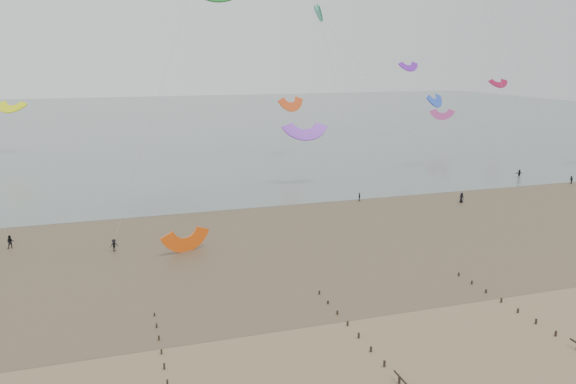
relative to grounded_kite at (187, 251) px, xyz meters
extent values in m
plane|color=brown|center=(8.27, -30.84, 0.00)|extent=(500.00, 500.00, 0.00)
plane|color=#475654|center=(8.27, 169.16, 0.03)|extent=(500.00, 500.00, 0.00)
plane|color=#473A28|center=(8.27, 4.16, 0.01)|extent=(500.00, 500.00, 0.00)
ellipsoid|color=slate|center=(-9.73, -8.84, 0.01)|extent=(23.60, 14.36, 0.01)
ellipsoid|color=slate|center=(20.27, 7.16, 0.01)|extent=(33.64, 18.32, 0.01)
ellipsoid|color=slate|center=(53.27, -0.84, 0.01)|extent=(19.65, 13.67, 0.01)
cube|color=black|center=(-5.73, -32.00, 0.25)|extent=(0.16, 0.16, 0.59)
cube|color=black|center=(-5.73, -29.36, 0.23)|extent=(0.16, 0.16, 0.57)
cube|color=black|center=(-5.73, -26.73, 0.22)|extent=(0.16, 0.16, 0.54)
cube|color=black|center=(-5.73, -24.10, 0.20)|extent=(0.16, 0.16, 0.51)
cube|color=black|center=(-5.73, -21.47, 0.19)|extent=(0.16, 0.16, 0.48)
cube|color=black|center=(-5.73, -18.84, 0.17)|extent=(0.16, 0.16, 0.45)
cube|color=black|center=(12.27, -37.26, 0.28)|extent=(0.16, 0.16, 0.65)
cube|color=black|center=(12.27, -34.63, 0.26)|extent=(0.16, 0.16, 0.62)
cube|color=black|center=(12.27, -32.00, 0.25)|extent=(0.16, 0.16, 0.59)
cube|color=black|center=(12.27, -29.36, 0.23)|extent=(0.16, 0.16, 0.57)
cube|color=black|center=(12.27, -26.73, 0.22)|extent=(0.16, 0.16, 0.54)
cube|color=black|center=(12.27, -24.10, 0.20)|extent=(0.16, 0.16, 0.51)
cube|color=black|center=(12.27, -21.47, 0.19)|extent=(0.16, 0.16, 0.48)
cube|color=black|center=(12.27, -18.84, 0.17)|extent=(0.16, 0.16, 0.45)
cube|color=black|center=(30.27, -34.63, 0.26)|extent=(0.16, 0.16, 0.62)
cube|color=black|center=(30.27, -32.00, 0.25)|extent=(0.16, 0.16, 0.59)
cube|color=black|center=(30.27, -29.36, 0.23)|extent=(0.16, 0.16, 0.57)
cube|color=black|center=(30.27, -26.73, 0.22)|extent=(0.16, 0.16, 0.54)
cube|color=black|center=(30.27, -24.10, 0.20)|extent=(0.16, 0.16, 0.51)
cube|color=black|center=(30.27, -21.47, 0.19)|extent=(0.16, 0.16, 0.48)
cube|color=black|center=(30.27, -18.84, 0.17)|extent=(0.16, 0.16, 0.45)
imported|color=black|center=(51.28, 11.53, 0.92)|extent=(0.92, 1.07, 1.85)
imported|color=black|center=(-9.38, 2.98, 0.87)|extent=(1.27, 0.97, 1.74)
imported|color=black|center=(34.08, 18.24, 0.76)|extent=(0.57, 0.95, 1.51)
imported|color=black|center=(-23.04, 8.48, 0.95)|extent=(1.01, 0.84, 1.90)
imported|color=black|center=(76.04, 26.37, 0.90)|extent=(1.75, 0.92, 1.80)
imported|color=black|center=(82.24, 18.05, 0.84)|extent=(0.89, 0.99, 1.68)
camera|label=1|loc=(-8.54, -73.29, 25.78)|focal=35.00mm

